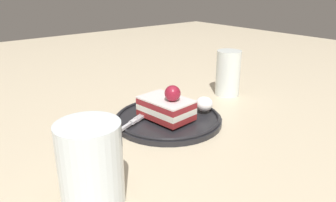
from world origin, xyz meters
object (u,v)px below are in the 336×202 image
at_px(dessert_plate, 168,119).
at_px(drink_glass_far, 91,170).
at_px(cake_slice, 167,107).
at_px(drink_glass_near, 228,75).
at_px(fork, 129,125).
at_px(whipped_cream_dollop, 204,104).

relative_size(dessert_plate, drink_glass_far, 1.94).
xyz_separation_m(cake_slice, drink_glass_near, (0.04, -0.23, 0.01)).
xyz_separation_m(drink_glass_near, drink_glass_far, (-0.17, 0.46, -0.00)).
distance_m(fork, drink_glass_far, 0.21).
height_order(fork, drink_glass_far, drink_glass_far).
bearing_deg(cake_slice, whipped_cream_dollop, -105.05).
relative_size(drink_glass_near, drink_glass_far, 0.99).
distance_m(dessert_plate, drink_glass_far, 0.27).
bearing_deg(drink_glass_far, cake_slice, -60.33).
height_order(dessert_plate, whipped_cream_dollop, whipped_cream_dollop).
height_order(cake_slice, whipped_cream_dollop, cake_slice).
height_order(dessert_plate, fork, fork).
bearing_deg(fork, cake_slice, -99.63).
relative_size(fork, drink_glass_near, 1.02).
height_order(cake_slice, drink_glass_near, drink_glass_near).
distance_m(dessert_plate, fork, 0.09).
height_order(dessert_plate, drink_glass_far, drink_glass_far).
height_order(cake_slice, fork, cake_slice).
distance_m(whipped_cream_dollop, drink_glass_near, 0.16).
height_order(whipped_cream_dollop, drink_glass_far, drink_glass_far).
relative_size(dessert_plate, cake_slice, 1.96).
bearing_deg(fork, drink_glass_far, 134.26).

